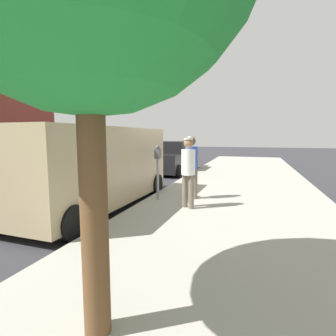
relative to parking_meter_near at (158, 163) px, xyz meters
name	(u,v)px	position (x,y,z in m)	size (l,w,h in m)	color
ground_plane	(126,196)	(-1.35, 0.65, -1.18)	(80.00, 80.00, 0.00)	#2D2D33
sidewalk_slab	(237,202)	(2.15, 0.65, -1.11)	(5.00, 32.00, 0.15)	#9E998E
parking_meter_near	(158,163)	(0.00, 0.00, 0.00)	(0.14, 0.18, 1.52)	gray
pedestrian_in_white	(188,168)	(1.02, -0.61, -0.04)	(0.34, 0.34, 1.73)	#726656
pedestrian_in_blue	(191,163)	(0.88, 0.34, -0.01)	(0.35, 0.34, 1.77)	#726656
parked_van	(93,165)	(-1.50, -0.89, -0.03)	(2.26, 5.26, 2.15)	tan
parked_sedan_ahead	(172,158)	(-1.62, 6.57, -0.43)	(2.06, 4.45, 1.65)	black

